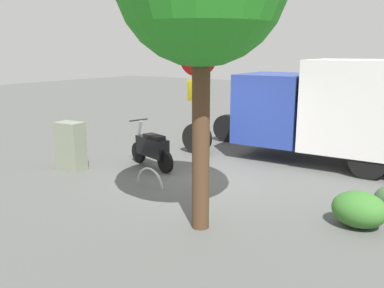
% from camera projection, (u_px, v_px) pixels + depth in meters
% --- Properties ---
extents(ground_plane, '(60.00, 60.00, 0.00)m').
position_uv_depth(ground_plane, '(202.00, 178.00, 9.91)').
color(ground_plane, '#4E504D').
extents(box_truck_near, '(7.82, 2.48, 2.76)m').
position_uv_depth(box_truck_near, '(355.00, 107.00, 10.60)').
color(box_truck_near, black).
rests_on(box_truck_near, ground).
extents(motorcycle, '(1.76, 0.76, 1.20)m').
position_uv_depth(motorcycle, '(152.00, 148.00, 10.66)').
color(motorcycle, black).
rests_on(motorcycle, ground).
extents(stop_sign, '(0.71, 0.33, 3.22)m').
position_uv_depth(stop_sign, '(198.00, 92.00, 8.45)').
color(stop_sign, '#9E9EA3').
rests_on(stop_sign, ground).
extents(utility_cabinet, '(0.72, 0.51, 1.24)m').
position_uv_depth(utility_cabinet, '(71.00, 146.00, 10.44)').
color(utility_cabinet, gray).
rests_on(utility_cabinet, ground).
extents(bike_rack_hoop, '(0.85, 0.16, 0.85)m').
position_uv_depth(bike_rack_hoop, '(150.00, 186.00, 9.32)').
color(bike_rack_hoop, '#B7B7BC').
rests_on(bike_rack_hoop, ground).
extents(shrub_mid_verge, '(0.92, 0.75, 0.63)m').
position_uv_depth(shrub_mid_verge, '(359.00, 209.00, 7.09)').
color(shrub_mid_verge, '#346A28').
rests_on(shrub_mid_verge, ground).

